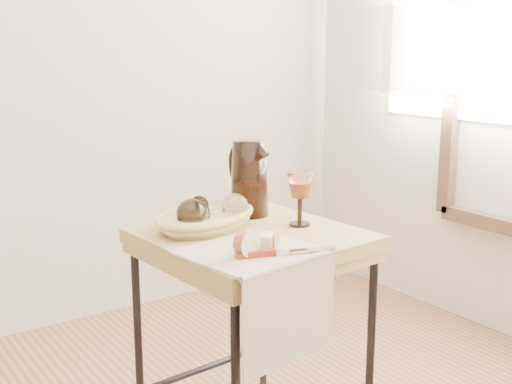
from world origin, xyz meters
TOP-DOWN VIEW (x-y plane):
  - side_table at (0.43, 0.52)m, footprint 0.58×0.58m
  - tea_towel at (0.32, 0.37)m, footprint 0.35×0.32m
  - bread_basket at (0.35, 0.64)m, footprint 0.36×0.30m
  - goblet_lying_a at (0.32, 0.65)m, footprint 0.16×0.16m
  - goblet_lying_b at (0.39, 0.62)m, footprint 0.13×0.08m
  - pitcher at (0.54, 0.69)m, footprint 0.19×0.26m
  - wine_goblet at (0.59, 0.50)m, footprint 0.08×0.08m
  - apple_half at (0.29, 0.34)m, footprint 0.08×0.06m
  - apple_wedge at (0.37, 0.36)m, footprint 0.06×0.06m
  - table_knife at (0.37, 0.30)m, footprint 0.25×0.11m

SIDE VIEW (x-z plane):
  - side_table at x=0.43m, z-range 0.00..0.69m
  - tea_towel at x=0.32m, z-range 0.69..0.70m
  - table_knife at x=0.37m, z-range 0.70..0.72m
  - bread_basket at x=0.35m, z-range 0.69..0.74m
  - apple_wedge at x=0.37m, z-range 0.70..0.74m
  - apple_half at x=0.29m, z-range 0.70..0.77m
  - goblet_lying_b at x=0.39m, z-range 0.71..0.79m
  - goblet_lying_a at x=0.32m, z-range 0.71..0.79m
  - wine_goblet at x=0.59m, z-range 0.69..0.85m
  - pitcher at x=0.54m, z-range 0.67..0.95m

